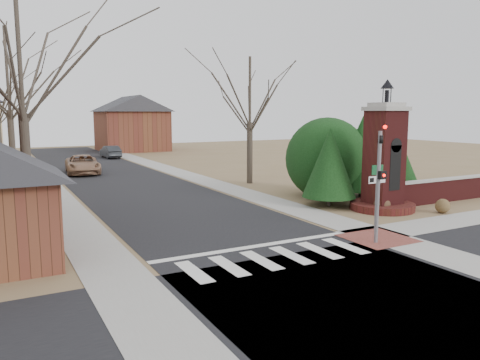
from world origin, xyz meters
TOP-DOWN VIEW (x-y plane):
  - ground at (0.00, 0.00)m, footprint 120.00×120.00m
  - main_street at (0.00, 22.00)m, footprint 8.00×70.00m
  - cross_street at (0.00, -3.00)m, footprint 120.00×8.00m
  - crosswalk_zone at (0.00, 0.80)m, footprint 8.00×2.20m
  - stop_bar at (0.00, 2.30)m, footprint 8.00×0.35m
  - sidewalk_right_main at (5.20, 22.00)m, footprint 2.00×60.00m
  - sidewalk_left at (-5.20, 22.00)m, footprint 2.00×60.00m
  - curb_apron at (4.80, 1.00)m, footprint 2.40×2.40m
  - traffic_signal_pole at (4.30, 0.57)m, footprint 0.28×0.41m
  - sign_post at (5.59, 1.99)m, footprint 0.90×0.07m
  - brick_gate_monument at (9.00, 4.99)m, footprint 3.20×3.20m
  - brick_garden_wall at (13.50, 5.00)m, footprint 7.50×0.50m
  - house_distant_right at (7.99, 47.99)m, footprint 8.80×8.80m
  - evergreen_near at (7.20, 7.00)m, footprint 2.80×2.80m
  - evergreen_mid at (10.50, 8.20)m, footprint 3.40×3.40m
  - evergreen_far at (12.50, 7.20)m, footprint 2.40×2.40m
  - evergreen_mass at (9.00, 9.50)m, footprint 4.80×4.80m
  - bare_tree_0 at (-7.00, 9.00)m, footprint 8.05×8.05m
  - bare_tree_1 at (-7.00, 22.00)m, footprint 8.40×8.40m
  - bare_tree_3 at (7.50, 16.00)m, footprint 7.00×7.00m
  - pickup_truck at (-1.82, 26.79)m, footprint 2.99×5.59m
  - distant_car at (3.15, 39.02)m, footprint 1.58×4.10m
  - dry_shrub_left at (8.60, 4.60)m, footprint 0.82×0.82m
  - dry_shrub_right at (11.00, 3.00)m, footprint 0.70×0.70m

SIDE VIEW (x-z plane):
  - ground at x=0.00m, z-range 0.00..0.00m
  - main_street at x=0.00m, z-range 0.00..0.01m
  - cross_street at x=0.00m, z-range 0.00..0.01m
  - crosswalk_zone at x=0.00m, z-range 0.00..0.02m
  - stop_bar at x=0.00m, z-range 0.00..0.02m
  - sidewalk_right_main at x=5.20m, z-range 0.00..0.02m
  - sidewalk_left at x=-5.20m, z-range 0.00..0.02m
  - curb_apron at x=4.80m, z-range 0.00..0.02m
  - dry_shrub_right at x=11.00m, z-range 0.00..0.70m
  - dry_shrub_left at x=8.60m, z-range 0.00..0.82m
  - brick_garden_wall at x=13.50m, z-range 0.01..1.31m
  - distant_car at x=3.15m, z-range 0.00..1.33m
  - pickup_truck at x=-1.82m, z-range 0.00..1.50m
  - evergreen_far at x=12.50m, z-range 0.25..3.55m
  - sign_post at x=5.59m, z-range 0.57..3.32m
  - brick_gate_monument at x=9.00m, z-range -1.07..5.40m
  - evergreen_near at x=7.20m, z-range 0.25..4.35m
  - evergreen_mass at x=9.00m, z-range 0.00..4.80m
  - traffic_signal_pole at x=4.30m, z-range 0.34..4.84m
  - evergreen_mid at x=10.50m, z-range 0.25..4.95m
  - house_distant_right at x=7.99m, z-range 0.00..7.30m
  - bare_tree_3 at x=7.50m, z-range 1.84..11.54m
  - bare_tree_0 at x=-7.00m, z-range 2.12..13.27m
  - bare_tree_1 at x=-7.00m, z-range 2.21..13.85m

